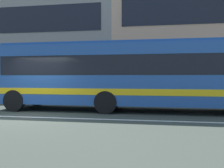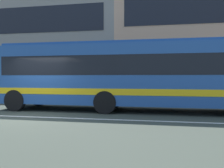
{
  "view_description": "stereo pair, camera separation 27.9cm",
  "coord_description": "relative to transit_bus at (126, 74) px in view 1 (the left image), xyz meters",
  "views": [
    {
      "loc": [
        5.21,
        -9.28,
        1.61
      ],
      "look_at": [
        3.12,
        2.53,
        1.27
      ],
      "focal_mm": 40.37,
      "sensor_mm": 36.0,
      "label": 1
    },
    {
      "loc": [
        5.49,
        -9.23,
        1.61
      ],
      "look_at": [
        3.12,
        2.53,
        1.27
      ],
      "focal_mm": 40.37,
      "sensor_mm": 36.0,
      "label": 2
    }
  ],
  "objects": [
    {
      "name": "lane_centre_line",
      "position": [
        -3.81,
        -2.56,
        -1.76
      ],
      "size": [
        60.0,
        0.16,
        0.01
      ],
      "primitive_type": "cube",
      "color": "silver",
      "rests_on": "ground_plane"
    },
    {
      "name": "transit_bus",
      "position": [
        0.0,
        0.0,
        0.0
      ],
      "size": [
        12.29,
        2.64,
        3.21
      ],
      "color": "#224A8B",
      "rests_on": "ground_plane"
    },
    {
      "name": "ground_plane",
      "position": [
        -3.81,
        -2.56,
        -1.77
      ],
      "size": [
        160.0,
        160.0,
        0.0
      ],
      "primitive_type": "plane",
      "color": "#3B4237"
    },
    {
      "name": "apartment_block_left",
      "position": [
        -13.26,
        13.98,
        3.97
      ],
      "size": [
        21.94,
        10.56,
        11.48
      ],
      "color": "gray",
      "rests_on": "ground_plane"
    }
  ]
}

